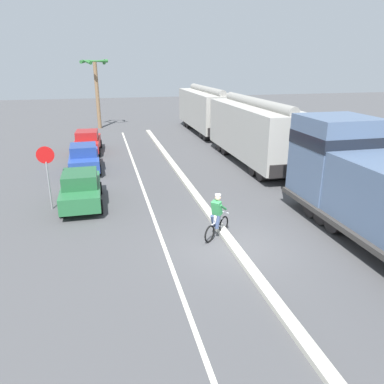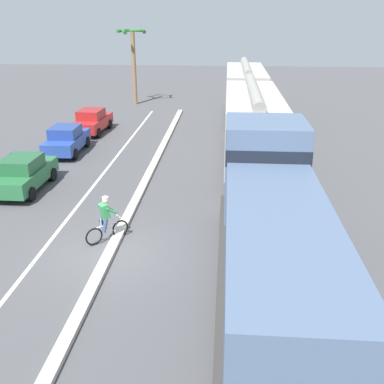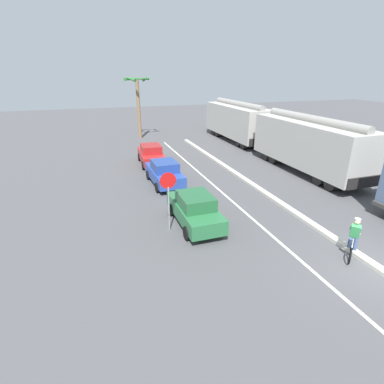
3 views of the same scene
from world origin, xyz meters
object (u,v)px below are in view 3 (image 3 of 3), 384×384
object	(u,v)px
hopper_car_middle	(237,121)
parked_car_green	(195,209)
parked_car_blue	(164,173)
parked_car_red	(151,154)
palm_tree_near	(137,93)
stop_sign	(168,191)
hopper_car_lead	(309,145)
cyclist	(353,239)

from	to	relation	value
hopper_car_middle	parked_car_green	size ratio (longest dim) A/B	2.52
parked_car_blue	parked_car_red	bearing A→B (deg)	88.76
parked_car_blue	palm_tree_near	distance (m)	16.13
stop_sign	palm_tree_near	world-z (taller)	palm_tree_near
hopper_car_lead	parked_car_red	xyz separation A→B (m)	(-10.60, 5.65, -1.26)
parked_car_blue	palm_tree_near	size ratio (longest dim) A/B	0.64
parked_car_green	cyclist	world-z (taller)	cyclist
hopper_car_lead	hopper_car_middle	size ratio (longest dim) A/B	1.00
hopper_car_lead	hopper_car_middle	bearing A→B (deg)	90.00
parked_car_green	hopper_car_lead	bearing A→B (deg)	26.22
hopper_car_lead	stop_sign	bearing A→B (deg)	-155.69
hopper_car_middle	parked_car_green	distance (m)	19.99
parked_car_green	parked_car_red	bearing A→B (deg)	89.62
hopper_car_middle	palm_tree_near	distance (m)	11.15
stop_sign	palm_tree_near	bearing A→B (deg)	83.97
hopper_car_middle	parked_car_blue	world-z (taller)	hopper_car_middle
palm_tree_near	parked_car_green	bearing A→B (deg)	-92.56
palm_tree_near	parked_car_red	bearing A→B (deg)	-94.79
hopper_car_middle	palm_tree_near	size ratio (longest dim) A/B	1.59
parked_car_red	palm_tree_near	world-z (taller)	palm_tree_near
hopper_car_lead	palm_tree_near	xyz separation A→B (m)	(-9.70, 16.34, 2.77)
parked_car_green	parked_car_red	size ratio (longest dim) A/B	0.98
hopper_car_lead	parked_car_green	xyz separation A→B (m)	(-10.67, -5.25, -1.26)
cyclist	parked_car_red	bearing A→B (deg)	107.79
parked_car_red	hopper_car_middle	bearing A→B (deg)	29.31
hopper_car_middle	parked_car_red	xyz separation A→B (m)	(-10.60, -5.95, -1.26)
cyclist	parked_car_blue	bearing A→B (deg)	115.53
parked_car_green	parked_car_blue	size ratio (longest dim) A/B	0.99
hopper_car_middle	parked_car_blue	distance (m)	15.29
hopper_car_lead	palm_tree_near	bearing A→B (deg)	120.70
hopper_car_lead	cyclist	xyz separation A→B (m)	(-5.59, -9.95, -1.26)
parked_car_green	parked_car_blue	xyz separation A→B (m)	(-0.03, 6.00, 0.00)
parked_car_red	cyclist	size ratio (longest dim) A/B	2.49
parked_car_blue	stop_sign	world-z (taller)	stop_sign
hopper_car_lead	parked_car_green	size ratio (longest dim) A/B	2.52
hopper_car_middle	parked_car_red	world-z (taller)	hopper_car_middle
parked_car_blue	parked_car_red	world-z (taller)	same
hopper_car_lead	parked_car_green	distance (m)	11.96
cyclist	hopper_car_lead	bearing A→B (deg)	60.67
parked_car_green	palm_tree_near	xyz separation A→B (m)	(0.97, 21.59, 4.03)
parked_car_blue	stop_sign	size ratio (longest dim) A/B	1.47
hopper_car_middle	parked_car_blue	xyz separation A→B (m)	(-10.70, -10.85, -1.26)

